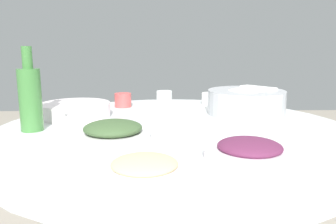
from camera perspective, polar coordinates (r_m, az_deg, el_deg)
round_dining_table at (r=1.21m, az=1.09°, el=-6.47°), size 1.24×1.24×0.72m
rice_bowl at (r=1.44m, az=12.90°, el=1.69°), size 0.31×0.31×0.11m
soup_bowl at (r=1.40m, az=-15.17°, el=0.27°), size 0.30×0.27×0.06m
dish_noodles at (r=0.77m, az=-3.93°, el=-9.21°), size 0.23×0.23×0.04m
dish_eggplant at (r=0.90m, az=13.44°, el=-6.25°), size 0.23×0.23×0.05m
dish_greens at (r=1.07m, az=-9.17°, el=-3.08°), size 0.23×0.23×0.05m
green_bottle at (r=1.22m, az=-21.99°, el=2.29°), size 0.07×0.07×0.28m
tea_cup_near at (r=1.65m, az=6.72°, el=2.24°), size 0.06×0.06×0.06m
tea_cup_far at (r=1.74m, az=-0.63°, el=2.70°), size 0.08×0.08×0.05m
tea_cup_side at (r=1.59m, az=-7.52°, el=1.98°), size 0.08×0.08×0.06m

